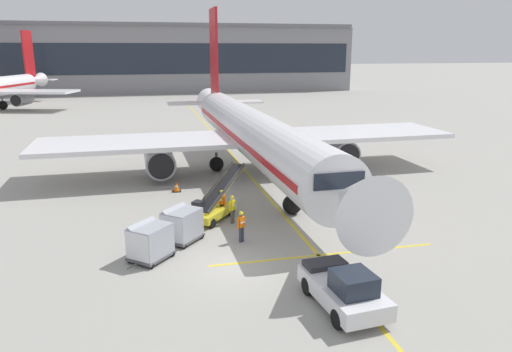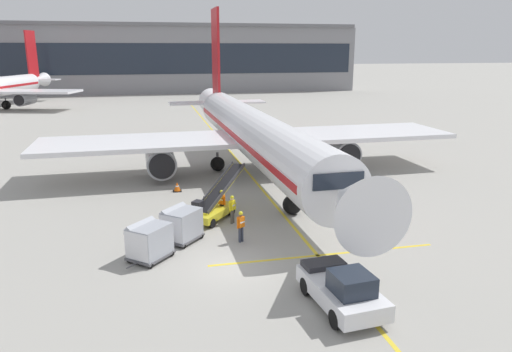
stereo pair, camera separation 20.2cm
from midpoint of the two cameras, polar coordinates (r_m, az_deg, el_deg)
name	(u,v)px [view 2 (the right image)]	position (r m, az deg, el deg)	size (l,w,h in m)	color
ground_plane	(233,268)	(23.50, -2.52, -10.81)	(600.00, 600.00, 0.00)	#9E9B93
parked_airplane	(251,132)	(40.45, -0.40, 5.22)	(34.59, 44.43, 14.65)	white
belt_loader	(213,205)	(29.76, -4.88, -3.47)	(4.32, 4.96, 2.89)	gold
baggage_cart_lead	(181,224)	(26.48, -8.66, -5.60)	(2.52, 2.58, 1.91)	#515156
baggage_cart_second	(149,240)	(24.55, -12.35, -7.45)	(2.52, 2.58, 1.91)	#515156
pushback_tug	(342,289)	(20.17, 10.48, -13.02)	(2.51, 4.58, 1.83)	silver
ground_crew_by_loader	(241,224)	(26.07, -1.58, -5.76)	(0.48, 0.41, 1.74)	#333847
ground_crew_by_carts	(222,202)	(29.92, -3.89, -3.04)	(0.43, 0.44, 1.74)	black
ground_crew_marshaller	(232,207)	(28.80, -2.63, -3.74)	(0.43, 0.46, 1.74)	#514C42
safety_cone_engine_keepout	(177,187)	(35.84, -9.17, -1.28)	(0.62, 0.62, 0.70)	black
apron_guidance_line_lead_in	(249,174)	(40.29, -0.66, 0.22)	(0.20, 110.00, 0.01)	yellow
apron_guidance_line_stop_bar	(325,255)	(25.11, 8.39, -9.21)	(12.00, 0.20, 0.01)	yellow
terminal_building	(159,58)	(124.55, -11.38, 13.51)	(94.38, 21.38, 15.89)	gray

